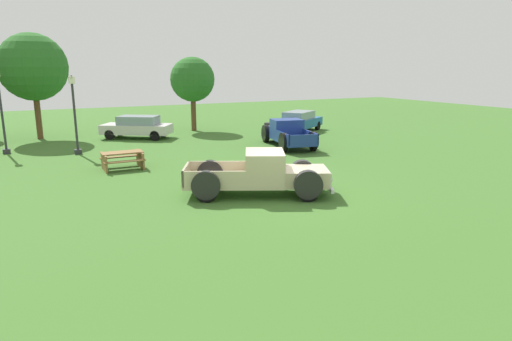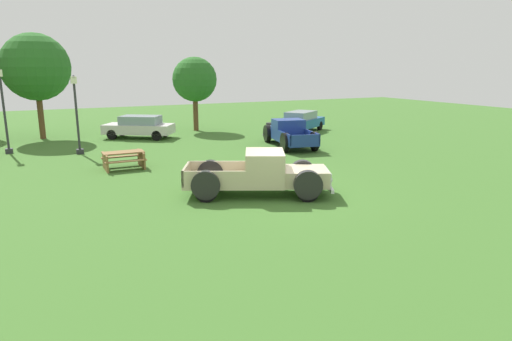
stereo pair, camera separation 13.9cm
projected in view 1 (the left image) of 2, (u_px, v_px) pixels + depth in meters
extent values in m
plane|color=#3D6B28|center=(282.00, 195.00, 16.20)|extent=(80.00, 80.00, 0.00)
cube|color=#C6B793|center=(305.00, 176.00, 16.18)|extent=(2.09, 2.10, 0.57)
cube|color=silver|center=(327.00, 176.00, 16.20)|extent=(0.67, 1.31, 0.48)
sphere|color=silver|center=(324.00, 171.00, 16.81)|extent=(0.21, 0.21, 0.21)
sphere|color=silver|center=(330.00, 180.00, 15.57)|extent=(0.21, 0.21, 0.21)
cube|color=#C6B793|center=(265.00, 168.00, 16.09)|extent=(1.97, 2.16, 1.20)
cube|color=#8C9EA8|center=(283.00, 161.00, 16.04)|extent=(0.69, 1.38, 0.53)
cube|color=#C6B793|center=(216.00, 183.00, 16.18)|extent=(2.73, 2.52, 0.10)
cube|color=#C6B793|center=(217.00, 169.00, 16.91)|extent=(2.01, 1.02, 0.57)
cube|color=#C6B793|center=(214.00, 179.00, 15.30)|extent=(2.01, 1.02, 0.57)
cube|color=#C6B793|center=(186.00, 174.00, 16.09)|extent=(0.83, 1.61, 0.57)
cylinder|color=black|center=(302.00, 178.00, 17.10)|extent=(0.81, 0.55, 0.79)
cylinder|color=#B7B7BC|center=(302.00, 178.00, 17.11)|extent=(0.39, 0.36, 0.32)
cylinder|color=black|center=(302.00, 173.00, 17.05)|extent=(1.03, 0.70, 1.00)
cylinder|color=black|center=(308.00, 190.00, 15.39)|extent=(0.81, 0.55, 0.79)
cylinder|color=#B7B7BC|center=(308.00, 190.00, 15.38)|extent=(0.39, 0.36, 0.32)
cylinder|color=black|center=(308.00, 185.00, 15.35)|extent=(1.03, 0.70, 1.00)
cylinder|color=black|center=(210.00, 178.00, 17.04)|extent=(0.81, 0.55, 0.79)
cylinder|color=#B7B7BC|center=(210.00, 178.00, 17.05)|extent=(0.39, 0.36, 0.32)
cylinder|color=black|center=(210.00, 173.00, 17.00)|extent=(1.03, 0.70, 1.00)
cylinder|color=black|center=(206.00, 191.00, 15.34)|extent=(0.81, 0.55, 0.79)
cylinder|color=#B7B7BC|center=(206.00, 191.00, 15.33)|extent=(0.39, 0.36, 0.32)
cylinder|color=black|center=(206.00, 185.00, 15.29)|extent=(1.03, 0.70, 1.00)
cube|color=silver|center=(328.00, 185.00, 16.27)|extent=(0.92, 1.76, 0.13)
cube|color=navy|center=(279.00, 131.00, 27.59)|extent=(1.81, 1.80, 0.56)
cube|color=silver|center=(275.00, 129.00, 28.33)|extent=(1.38, 0.33, 0.47)
sphere|color=silver|center=(266.00, 129.00, 28.14)|extent=(0.20, 0.20, 0.20)
sphere|color=silver|center=(285.00, 129.00, 28.46)|extent=(0.20, 0.20, 0.20)
cube|color=navy|center=(287.00, 129.00, 26.19)|extent=(1.92, 1.63, 1.17)
cube|color=#8C9EA8|center=(283.00, 124.00, 26.71)|extent=(1.45, 0.33, 0.51)
cube|color=navy|center=(297.00, 143.00, 24.68)|extent=(2.08, 2.42, 0.10)
cube|color=navy|center=(283.00, 138.00, 24.40)|extent=(0.49, 2.11, 0.56)
cube|color=navy|center=(311.00, 136.00, 24.82)|extent=(0.49, 2.11, 0.56)
cube|color=navy|center=(304.00, 140.00, 23.64)|extent=(1.68, 0.41, 0.56)
cylinder|color=black|center=(266.00, 136.00, 27.43)|extent=(0.37, 0.80, 0.77)
cylinder|color=#B7B7BC|center=(266.00, 136.00, 27.43)|extent=(0.30, 0.35, 0.31)
cylinder|color=black|center=(266.00, 133.00, 27.39)|extent=(0.47, 1.01, 0.98)
cylinder|color=black|center=(292.00, 135.00, 27.87)|extent=(0.37, 0.80, 0.77)
cylinder|color=#B7B7BC|center=(292.00, 135.00, 27.88)|extent=(0.30, 0.35, 0.31)
cylinder|color=black|center=(292.00, 132.00, 27.83)|extent=(0.47, 1.01, 0.98)
cylinder|color=black|center=(284.00, 145.00, 24.24)|extent=(0.37, 0.80, 0.77)
cylinder|color=#B7B7BC|center=(283.00, 145.00, 24.23)|extent=(0.30, 0.35, 0.31)
cylinder|color=black|center=(284.00, 142.00, 24.19)|extent=(0.47, 1.01, 0.98)
cylinder|color=black|center=(313.00, 144.00, 24.67)|extent=(0.37, 0.80, 0.77)
cylinder|color=#B7B7BC|center=(313.00, 144.00, 24.68)|extent=(0.30, 0.35, 0.31)
cylinder|color=black|center=(313.00, 140.00, 24.63)|extent=(0.47, 1.01, 0.98)
cube|color=silver|center=(275.00, 134.00, 28.44)|extent=(1.84, 0.46, 0.12)
cube|color=silver|center=(137.00, 129.00, 28.95)|extent=(4.62, 3.88, 0.59)
cube|color=#7F939E|center=(138.00, 120.00, 28.81)|extent=(2.86, 2.59, 0.54)
cylinder|color=black|center=(110.00, 135.00, 28.43)|extent=(0.64, 0.51, 0.63)
cylinder|color=black|center=(120.00, 131.00, 29.96)|extent=(0.64, 0.51, 0.63)
cylinder|color=black|center=(155.00, 136.00, 28.08)|extent=(0.64, 0.51, 0.63)
cylinder|color=black|center=(163.00, 132.00, 29.61)|extent=(0.64, 0.51, 0.63)
cube|color=#195699|center=(300.00, 123.00, 31.96)|extent=(4.61, 3.90, 0.59)
cube|color=#7F939E|center=(299.00, 115.00, 31.71)|extent=(2.86, 2.60, 0.54)
cylinder|color=black|center=(298.00, 124.00, 33.66)|extent=(0.64, 0.52, 0.63)
cylinder|color=black|center=(318.00, 126.00, 32.90)|extent=(0.64, 0.52, 0.63)
cylinder|color=black|center=(280.00, 129.00, 31.16)|extent=(0.64, 0.52, 0.63)
cylinder|color=black|center=(301.00, 130.00, 30.39)|extent=(0.64, 0.52, 0.63)
cube|color=#2D2D33|center=(78.00, 152.00, 23.84)|extent=(0.36, 0.36, 0.25)
cylinder|color=#2D2D33|center=(75.00, 117.00, 23.42)|extent=(0.12, 0.12, 3.43)
cube|color=#F2EACC|center=(72.00, 80.00, 22.99)|extent=(0.28, 0.28, 0.36)
cone|color=#2D2D33|center=(71.00, 76.00, 22.95)|extent=(0.32, 0.32, 0.14)
cube|color=#2D2D33|center=(7.00, 151.00, 23.95)|extent=(0.36, 0.36, 0.25)
cylinder|color=#2D2D33|center=(2.00, 114.00, 23.50)|extent=(0.12, 0.12, 3.78)
cube|color=olive|center=(122.00, 153.00, 20.26)|extent=(1.80, 0.80, 0.06)
cube|color=olive|center=(120.00, 157.00, 20.85)|extent=(1.80, 0.28, 0.05)
cube|color=olive|center=(125.00, 162.00, 19.80)|extent=(1.80, 0.28, 0.05)
cube|color=olive|center=(140.00, 159.00, 20.69)|extent=(0.08, 1.40, 0.75)
cube|color=olive|center=(104.00, 162.00, 19.99)|extent=(0.08, 1.40, 0.75)
cylinder|color=#4C4C51|center=(269.00, 131.00, 29.42)|extent=(0.56, 0.56, 0.85)
cylinder|color=black|center=(269.00, 124.00, 29.31)|extent=(0.59, 0.59, 0.10)
cylinder|color=brown|center=(194.00, 113.00, 32.33)|extent=(0.36, 0.36, 2.48)
sphere|color=#286623|center=(193.00, 79.00, 31.79)|extent=(3.14, 3.14, 3.14)
cylinder|color=brown|center=(38.00, 116.00, 28.52)|extent=(0.36, 0.36, 2.95)
sphere|color=#286623|center=(33.00, 67.00, 27.84)|extent=(4.17, 4.17, 4.17)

